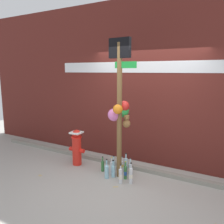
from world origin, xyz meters
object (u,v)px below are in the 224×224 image
bottle_10 (131,175)px  bottle_1 (121,176)px  fire_hydrant (77,146)px  bottle_2 (112,168)px  bottle_11 (119,168)px  bottle_4 (126,163)px  bottle_3 (114,165)px  bottle_8 (107,171)px  memorial_post (120,104)px  bottle_7 (122,165)px  bottle_0 (125,172)px  bottle_6 (130,169)px  bottle_9 (103,165)px  bottle_5 (113,170)px

bottle_10 → bottle_1: bearing=-150.1°
fire_hydrant → bottle_2: (0.93, -0.07, -0.27)m
bottle_1 → bottle_11: (-0.21, 0.35, -0.02)m
bottle_2 → bottle_4: (0.16, 0.33, 0.01)m
bottle_3 → bottle_8: 0.37m
memorial_post → bottle_7: size_ratio=8.27×
bottle_2 → bottle_3: bearing=107.7°
bottle_8 → bottle_7: bearing=77.1°
bottle_2 → bottle_4: bottle_4 is taller
bottle_1 → bottle_0: bearing=90.7°
bottle_6 → bottle_9: size_ratio=1.15×
bottle_10 → bottle_5: bearing=170.3°
bottle_0 → bottle_2: 0.32m
bottle_1 → fire_hydrant: bearing=166.0°
fire_hydrant → bottle_6: fire_hydrant is taller
bottle_9 → bottle_6: bearing=9.8°
fire_hydrant → bottle_11: bearing=2.2°
bottle_11 → bottle_7: bearing=98.1°
bottle_6 → bottle_10: (0.16, -0.30, 0.03)m
memorial_post → bottle_7: (-0.06, 0.20, -1.33)m
memorial_post → bottle_1: (0.18, -0.30, -1.30)m
fire_hydrant → bottle_3: size_ratio=2.43×
bottle_4 → bottle_9: 0.49m
bottle_4 → bottle_10: bottle_10 is taller
bottle_10 → bottle_6: bearing=117.6°
bottle_1 → bottle_2: size_ratio=0.99×
bottle_2 → bottle_5: size_ratio=1.06×
bottle_1 → bottle_9: size_ratio=1.16×
bottle_4 → bottle_6: 0.25m
bottle_4 → bottle_11: (-0.04, -0.21, -0.03)m
bottle_5 → bottle_2: bearing=136.2°
bottle_6 → bottle_10: 0.34m
bottle_3 → bottle_4: bearing=32.5°
bottle_2 → bottle_6: bearing=24.8°
fire_hydrant → bottle_8: size_ratio=2.07×
memorial_post → bottle_11: bearing=122.9°
bottle_7 → bottle_9: (-0.34, -0.21, -0.00)m
bottle_7 → bottle_10: 0.57m
bottle_11 → fire_hydrant: bearing=-177.8°
fire_hydrant → bottle_10: bearing=-8.7°
bottle_1 → bottle_7: size_ratio=1.15×
fire_hydrant → bottle_11: fire_hydrant is taller
fire_hydrant → memorial_post: bearing=-0.8°
bottle_1 → bottle_2: bearing=143.7°
bottle_3 → bottle_11: (0.17, -0.07, -0.00)m
bottle_1 → bottle_4: bottle_4 is taller
bottle_2 → bottle_4: size_ratio=0.98×
fire_hydrant → bottle_5: (1.01, -0.15, -0.28)m
memorial_post → bottle_8: bearing=-123.4°
bottle_11 → bottle_5: bearing=-101.1°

